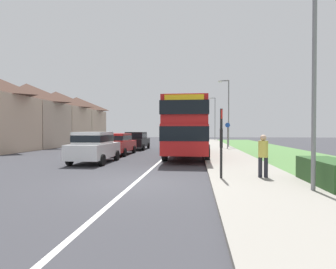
# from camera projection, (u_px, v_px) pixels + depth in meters

# --- Properties ---
(ground_plane) EXTENTS (120.00, 120.00, 0.00)m
(ground_plane) POSITION_uv_depth(u_px,v_px,m) (135.00, 183.00, 9.10)
(ground_plane) COLOR #38383D
(lane_marking_centre) EXTENTS (0.14, 60.00, 0.01)m
(lane_marking_centre) POSITION_uv_depth(u_px,v_px,m) (164.00, 158.00, 17.06)
(lane_marking_centre) COLOR silver
(lane_marking_centre) RESTS_ON ground_plane
(pavement_near_side) EXTENTS (3.20, 68.00, 0.12)m
(pavement_near_side) POSITION_uv_depth(u_px,v_px,m) (234.00, 162.00, 14.62)
(pavement_near_side) COLOR gray
(pavement_near_side) RESTS_ON ground_plane
(grass_verge_seaward) EXTENTS (6.00, 68.00, 0.08)m
(grass_verge_seaward) POSITION_uv_depth(u_px,v_px,m) (315.00, 163.00, 14.16)
(grass_verge_seaward) COLOR #517F42
(grass_verge_seaward) RESTS_ON ground_plane
(roadside_hedge) EXTENTS (1.10, 2.72, 0.90)m
(roadside_hedge) POSITION_uv_depth(u_px,v_px,m) (330.00, 174.00, 8.24)
(roadside_hedge) COLOR #2D5128
(roadside_hedge) RESTS_ON ground_plane
(double_decker_bus) EXTENTS (2.80, 10.01, 3.70)m
(double_decker_bus) POSITION_uv_depth(u_px,v_px,m) (187.00, 126.00, 18.22)
(double_decker_bus) COLOR red
(double_decker_bus) RESTS_ON ground_plane
(parked_car_white) EXTENTS (1.95, 3.99, 1.73)m
(parked_car_white) POSITION_uv_depth(u_px,v_px,m) (94.00, 146.00, 14.68)
(parked_car_white) COLOR silver
(parked_car_white) RESTS_ON ground_plane
(parked_car_red) EXTENTS (1.96, 4.44, 1.59)m
(parked_car_red) POSITION_uv_depth(u_px,v_px,m) (118.00, 143.00, 19.54)
(parked_car_red) COLOR #B21E1E
(parked_car_red) RESTS_ON ground_plane
(parked_car_black) EXTENTS (1.97, 4.13, 1.65)m
(parked_car_black) POSITION_uv_depth(u_px,v_px,m) (137.00, 140.00, 24.81)
(parked_car_black) COLOR black
(parked_car_black) RESTS_ON ground_plane
(pedestrian_at_stop) EXTENTS (0.34, 0.34, 1.67)m
(pedestrian_at_stop) POSITION_uv_depth(u_px,v_px,m) (263.00, 154.00, 9.52)
(pedestrian_at_stop) COLOR #23232D
(pedestrian_at_stop) RESTS_ON ground_plane
(bus_stop_sign) EXTENTS (0.09, 0.52, 2.60)m
(bus_stop_sign) POSITION_uv_depth(u_px,v_px,m) (221.00, 138.00, 9.38)
(bus_stop_sign) COLOR black
(bus_stop_sign) RESTS_ON ground_plane
(cycle_route_sign) EXTENTS (0.44, 0.08, 2.52)m
(cycle_route_sign) POSITION_uv_depth(u_px,v_px,m) (228.00, 135.00, 24.13)
(cycle_route_sign) COLOR slate
(cycle_route_sign) RESTS_ON ground_plane
(street_lamp_near) EXTENTS (1.14, 0.20, 7.02)m
(street_lamp_near) POSITION_uv_depth(u_px,v_px,m) (310.00, 52.00, 7.44)
(street_lamp_near) COLOR slate
(street_lamp_near) RESTS_ON ground_plane
(street_lamp_mid) EXTENTS (1.14, 0.20, 7.00)m
(street_lamp_mid) POSITION_uv_depth(u_px,v_px,m) (228.00, 109.00, 27.21)
(street_lamp_mid) COLOR slate
(street_lamp_mid) RESTS_ON ground_plane
(street_lamp_far) EXTENTS (1.14, 0.20, 7.51)m
(street_lamp_far) POSITION_uv_depth(u_px,v_px,m) (214.00, 116.00, 46.15)
(street_lamp_far) COLOR slate
(street_lamp_far) RESTS_ON ground_plane
(house_terrace_far_side) EXTENTS (7.14, 23.04, 6.75)m
(house_terrace_far_side) POSITION_uv_depth(u_px,v_px,m) (43.00, 117.00, 30.55)
(house_terrace_far_side) COLOR #C1A88E
(house_terrace_far_side) RESTS_ON ground_plane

